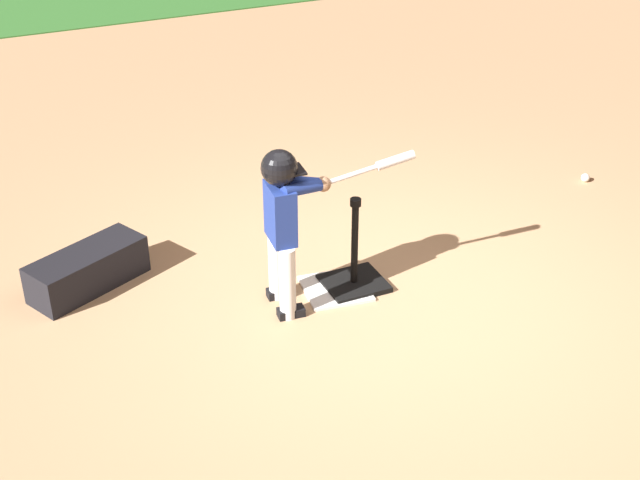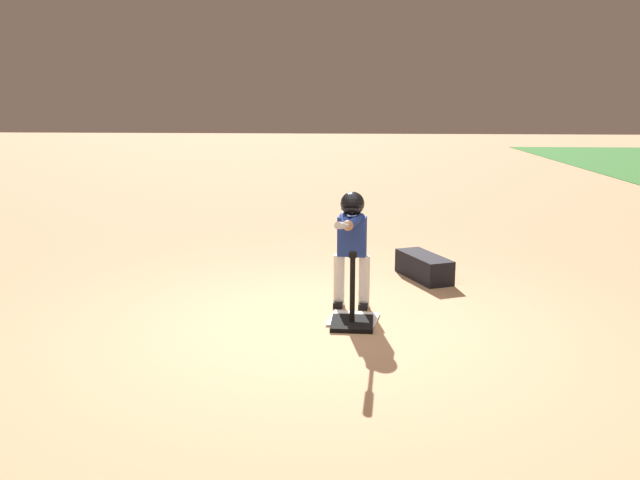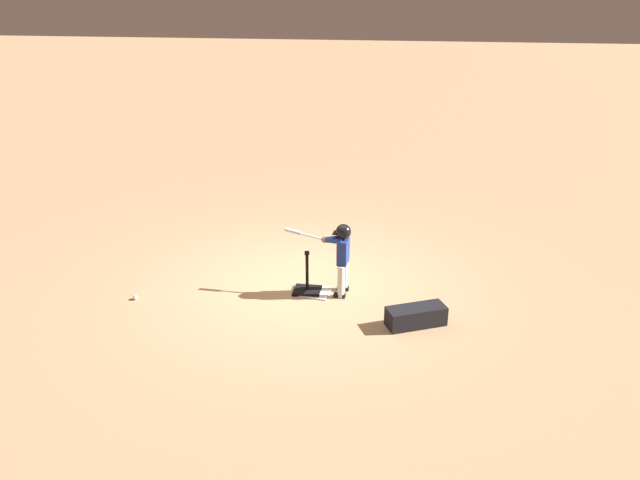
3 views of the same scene
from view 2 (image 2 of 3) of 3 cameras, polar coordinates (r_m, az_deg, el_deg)
ground_plane at (r=5.66m, az=0.23°, el=-8.14°), size 90.00×90.00×0.00m
home_plate at (r=5.88m, az=3.08°, el=-7.27°), size 0.49×0.49×0.02m
batting_tee at (r=5.72m, az=2.95°, el=-6.89°), size 0.42×0.38×0.69m
batter_child at (r=6.06m, az=2.91°, el=0.41°), size 1.04×0.37×1.16m
equipment_bag at (r=7.35m, az=9.46°, el=-2.42°), size 0.90×0.65×0.28m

